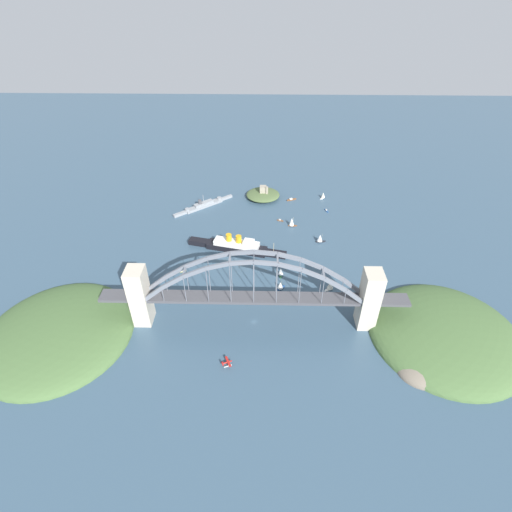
{
  "coord_description": "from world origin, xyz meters",
  "views": [
    {
      "loc": [
        6.59,
        -225.19,
        237.51
      ],
      "look_at": [
        0.0,
        79.78,
        8.0
      ],
      "focal_mm": 27.36,
      "sensor_mm": 36.0,
      "label": 1
    }
  ],
  "objects_px": {
    "harbor_arch_bridge": "(254,296)",
    "fort_island_mid_harbor": "(263,194)",
    "small_boat_0": "(280,220)",
    "ocean_liner": "(236,246)",
    "small_boat_9": "(292,222)",
    "small_boat_7": "(280,285)",
    "small_boat_8": "(320,238)",
    "seaplane_taxiing_near_bridge": "(227,363)",
    "small_boat_6": "(291,199)",
    "naval_cruiser": "(203,205)",
    "small_boat_1": "(281,272)",
    "small_boat_5": "(330,285)",
    "small_boat_3": "(181,269)",
    "small_boat_4": "(326,210)",
    "small_boat_2": "(323,195)"
  },
  "relations": [
    {
      "from": "small_boat_7",
      "to": "small_boat_8",
      "type": "relative_size",
      "value": 0.84
    },
    {
      "from": "harbor_arch_bridge",
      "to": "small_boat_9",
      "type": "xyz_separation_m",
      "value": [
        38.65,
        147.96,
        -23.07
      ]
    },
    {
      "from": "seaplane_taxiing_near_bridge",
      "to": "small_boat_7",
      "type": "xyz_separation_m",
      "value": [
        41.5,
        85.05,
        2.19
      ]
    },
    {
      "from": "small_boat_4",
      "to": "small_boat_9",
      "type": "xyz_separation_m",
      "value": [
        -43.42,
        -34.21,
        4.79
      ]
    },
    {
      "from": "small_boat_2",
      "to": "small_boat_7",
      "type": "relative_size",
      "value": 0.98
    },
    {
      "from": "seaplane_taxiing_near_bridge",
      "to": "small_boat_7",
      "type": "height_order",
      "value": "small_boat_7"
    },
    {
      "from": "small_boat_3",
      "to": "small_boat_4",
      "type": "relative_size",
      "value": 0.99
    },
    {
      "from": "harbor_arch_bridge",
      "to": "small_boat_3",
      "type": "xyz_separation_m",
      "value": [
        -71.42,
        63.86,
        -24.71
      ]
    },
    {
      "from": "harbor_arch_bridge",
      "to": "small_boat_0",
      "type": "height_order",
      "value": "harbor_arch_bridge"
    },
    {
      "from": "harbor_arch_bridge",
      "to": "small_boat_9",
      "type": "bearing_deg",
      "value": 75.36
    },
    {
      "from": "small_boat_0",
      "to": "small_boat_7",
      "type": "distance_m",
      "value": 117.11
    },
    {
      "from": "fort_island_mid_harbor",
      "to": "small_boat_4",
      "type": "height_order",
      "value": "fort_island_mid_harbor"
    },
    {
      "from": "small_boat_7",
      "to": "small_boat_1",
      "type": "bearing_deg",
      "value": 87.08
    },
    {
      "from": "ocean_liner",
      "to": "naval_cruiser",
      "type": "height_order",
      "value": "ocean_liner"
    },
    {
      "from": "small_boat_1",
      "to": "small_boat_7",
      "type": "bearing_deg",
      "value": -92.92
    },
    {
      "from": "harbor_arch_bridge",
      "to": "fort_island_mid_harbor",
      "type": "bearing_deg",
      "value": 88.41
    },
    {
      "from": "small_boat_1",
      "to": "small_boat_8",
      "type": "height_order",
      "value": "small_boat_8"
    },
    {
      "from": "naval_cruiser",
      "to": "small_boat_8",
      "type": "relative_size",
      "value": 6.23
    },
    {
      "from": "small_boat_0",
      "to": "small_boat_6",
      "type": "height_order",
      "value": "small_boat_6"
    },
    {
      "from": "small_boat_1",
      "to": "small_boat_3",
      "type": "distance_m",
      "value": 95.35
    },
    {
      "from": "small_boat_3",
      "to": "small_boat_4",
      "type": "distance_m",
      "value": 193.82
    },
    {
      "from": "small_boat_5",
      "to": "small_boat_7",
      "type": "relative_size",
      "value": 1.11
    },
    {
      "from": "small_boat_0",
      "to": "small_boat_5",
      "type": "xyz_separation_m",
      "value": [
        41.83,
        -116.69,
        3.77
      ]
    },
    {
      "from": "harbor_arch_bridge",
      "to": "ocean_liner",
      "type": "height_order",
      "value": "harbor_arch_bridge"
    },
    {
      "from": "seaplane_taxiing_near_bridge",
      "to": "small_boat_2",
      "type": "bearing_deg",
      "value": 68.74
    },
    {
      "from": "small_boat_1",
      "to": "small_boat_5",
      "type": "height_order",
      "value": "small_boat_5"
    },
    {
      "from": "ocean_liner",
      "to": "harbor_arch_bridge",
      "type": "bearing_deg",
      "value": -78.34
    },
    {
      "from": "naval_cruiser",
      "to": "small_boat_6",
      "type": "relative_size",
      "value": 5.32
    },
    {
      "from": "small_boat_9",
      "to": "seaplane_taxiing_near_bridge",
      "type": "bearing_deg",
      "value": -106.62
    },
    {
      "from": "fort_island_mid_harbor",
      "to": "small_boat_5",
      "type": "xyz_separation_m",
      "value": [
        61.96,
        -172.5,
        0.3
      ]
    },
    {
      "from": "small_boat_7",
      "to": "small_boat_6",
      "type": "bearing_deg",
      "value": 83.64
    },
    {
      "from": "small_boat_7",
      "to": "small_boat_0",
      "type": "bearing_deg",
      "value": 88.44
    },
    {
      "from": "harbor_arch_bridge",
      "to": "small_boat_8",
      "type": "relative_size",
      "value": 22.82
    },
    {
      "from": "harbor_arch_bridge",
      "to": "seaplane_taxiing_near_bridge",
      "type": "xyz_separation_m",
      "value": [
        -18.61,
        -43.82,
        -26.58
      ]
    },
    {
      "from": "small_boat_6",
      "to": "small_boat_8",
      "type": "relative_size",
      "value": 1.17
    },
    {
      "from": "small_boat_0",
      "to": "fort_island_mid_harbor",
      "type": "bearing_deg",
      "value": 109.84
    },
    {
      "from": "small_boat_9",
      "to": "fort_island_mid_harbor",
      "type": "bearing_deg",
      "value": 116.32
    },
    {
      "from": "small_boat_6",
      "to": "small_boat_9",
      "type": "height_order",
      "value": "small_boat_9"
    },
    {
      "from": "small_boat_6",
      "to": "small_boat_8",
      "type": "bearing_deg",
      "value": -74.44
    },
    {
      "from": "naval_cruiser",
      "to": "small_boat_0",
      "type": "xyz_separation_m",
      "value": [
        92.52,
        -30.34,
        -1.8
      ]
    },
    {
      "from": "small_boat_3",
      "to": "small_boat_6",
      "type": "height_order",
      "value": "small_boat_3"
    },
    {
      "from": "small_boat_9",
      "to": "small_boat_1",
      "type": "bearing_deg",
      "value": -99.61
    },
    {
      "from": "small_boat_0",
      "to": "ocean_liner",
      "type": "bearing_deg",
      "value": -129.08
    },
    {
      "from": "small_boat_7",
      "to": "small_boat_9",
      "type": "height_order",
      "value": "small_boat_9"
    },
    {
      "from": "small_boat_9",
      "to": "small_boat_7",
      "type": "bearing_deg",
      "value": -98.4
    },
    {
      "from": "small_boat_4",
      "to": "small_boat_6",
      "type": "xyz_separation_m",
      "value": [
        -40.58,
        25.97,
        0.23
      ]
    },
    {
      "from": "naval_cruiser",
      "to": "seaplane_taxiing_near_bridge",
      "type": "relative_size",
      "value": 6.61
    },
    {
      "from": "small_boat_5",
      "to": "small_boat_9",
      "type": "bearing_deg",
      "value": 105.38
    },
    {
      "from": "small_boat_0",
      "to": "small_boat_8",
      "type": "bearing_deg",
      "value": -45.42
    },
    {
      "from": "seaplane_taxiing_near_bridge",
      "to": "small_boat_0",
      "type": "bearing_deg",
      "value": 77.53
    }
  ]
}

